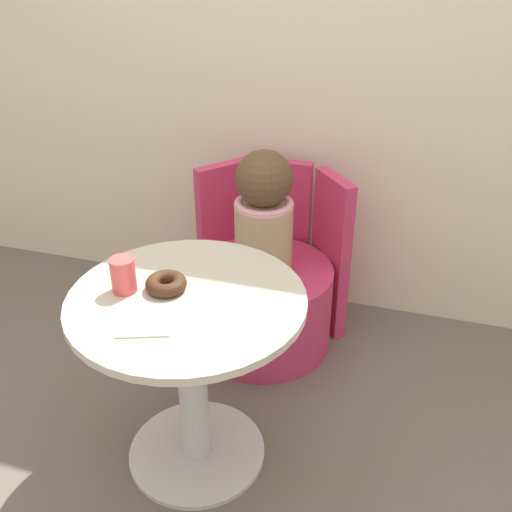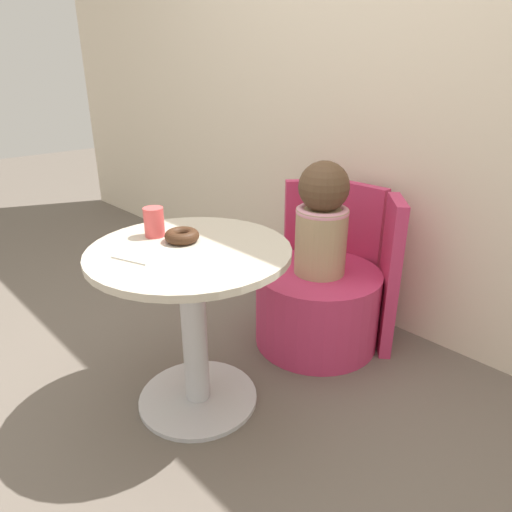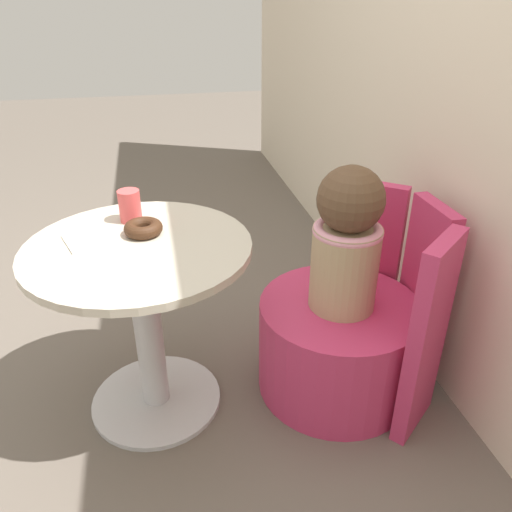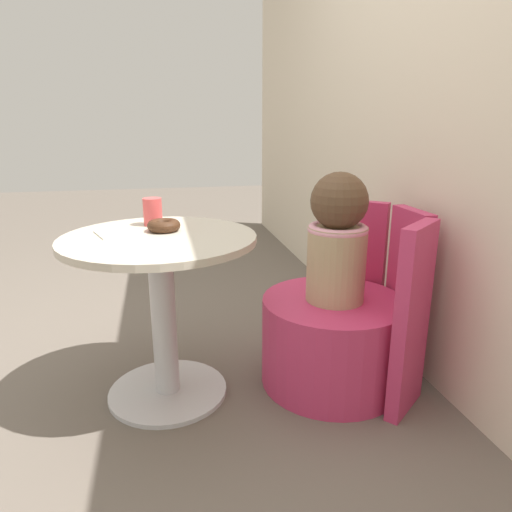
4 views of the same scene
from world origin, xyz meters
name	(u,v)px [view 4 (image 4 of 4)]	position (x,y,z in m)	size (l,w,h in m)	color
ground_plane	(152,403)	(0.00, 0.00, 0.00)	(12.00, 12.00, 0.00)	#665B51
back_wall	(459,67)	(0.00, 1.13, 1.20)	(6.00, 0.06, 2.40)	beige
round_table	(162,288)	(-0.05, 0.06, 0.43)	(0.69, 0.69, 0.63)	silver
tub_chair	(332,341)	(-0.01, 0.71, 0.18)	(0.56, 0.56, 0.35)	#C63360
booth_backrest	(389,296)	(-0.01, 0.95, 0.35)	(0.66, 0.24, 0.69)	#C63360
child_figure	(337,239)	(-0.01, 0.71, 0.60)	(0.23, 0.23, 0.49)	tan
donut	(164,226)	(-0.12, 0.08, 0.65)	(0.12, 0.12, 0.04)	#3D2314
cup	(153,212)	(-0.24, 0.04, 0.68)	(0.07, 0.07, 0.10)	#DB4C4C
paper_napkin	(118,233)	(-0.12, -0.08, 0.63)	(0.18, 0.18, 0.01)	silver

